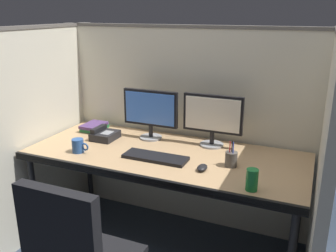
% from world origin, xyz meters
% --- Properties ---
extents(cubicle_partition_rear, '(2.21, 0.06, 1.57)m').
position_xyz_m(cubicle_partition_rear, '(0.00, 0.74, 0.79)').
color(cubicle_partition_rear, beige).
rests_on(cubicle_partition_rear, ground).
extents(cubicle_partition_left, '(0.06, 1.41, 1.57)m').
position_xyz_m(cubicle_partition_left, '(-0.99, 0.20, 0.79)').
color(cubicle_partition_left, beige).
rests_on(cubicle_partition_left, ground).
extents(cubicle_partition_right, '(0.06, 1.41, 1.57)m').
position_xyz_m(cubicle_partition_right, '(0.99, 0.20, 0.79)').
color(cubicle_partition_right, beige).
rests_on(cubicle_partition_right, ground).
extents(desk, '(1.90, 0.80, 0.74)m').
position_xyz_m(desk, '(0.00, 0.29, 0.69)').
color(desk, tan).
rests_on(desk, ground).
extents(monitor_left, '(0.43, 0.17, 0.37)m').
position_xyz_m(monitor_left, '(-0.22, 0.53, 0.96)').
color(monitor_left, gray).
rests_on(monitor_left, desk).
extents(monitor_right, '(0.43, 0.17, 0.37)m').
position_xyz_m(monitor_right, '(0.25, 0.56, 0.96)').
color(monitor_right, gray).
rests_on(monitor_right, desk).
extents(keyboard_main, '(0.43, 0.15, 0.02)m').
position_xyz_m(keyboard_main, '(-0.02, 0.18, 0.75)').
color(keyboard_main, black).
rests_on(keyboard_main, desk).
extents(computer_mouse, '(0.06, 0.10, 0.04)m').
position_xyz_m(computer_mouse, '(0.32, 0.13, 0.76)').
color(computer_mouse, black).
rests_on(computer_mouse, desk).
extents(book_stack, '(0.15, 0.23, 0.05)m').
position_xyz_m(book_stack, '(-0.73, 0.53, 0.77)').
color(book_stack, '#26723F').
rests_on(book_stack, desk).
extents(soda_can, '(0.07, 0.07, 0.12)m').
position_xyz_m(soda_can, '(0.65, -0.01, 0.80)').
color(soda_can, '#197233').
rests_on(soda_can, desk).
extents(coffee_mug, '(0.13, 0.08, 0.09)m').
position_xyz_m(coffee_mug, '(-0.55, 0.08, 0.79)').
color(coffee_mug, '#264C8C').
rests_on(coffee_mug, desk).
extents(pen_cup, '(0.08, 0.08, 0.17)m').
position_xyz_m(pen_cup, '(0.47, 0.26, 0.79)').
color(pen_cup, '#4C4742').
rests_on(pen_cup, desk).
extents(desk_phone, '(0.17, 0.19, 0.09)m').
position_xyz_m(desk_phone, '(-0.54, 0.38, 0.77)').
color(desk_phone, black).
rests_on(desk_phone, desk).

